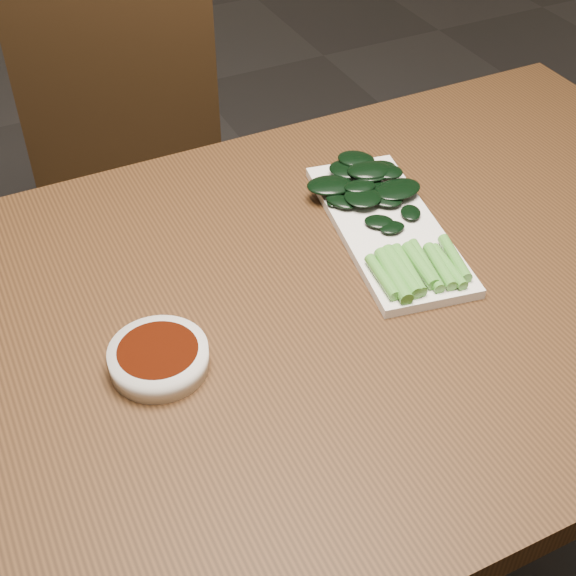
{
  "coord_description": "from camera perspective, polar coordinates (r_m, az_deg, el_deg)",
  "views": [
    {
      "loc": [
        -0.35,
        -0.66,
        1.43
      ],
      "look_at": [
        -0.02,
        0.02,
        0.76
      ],
      "focal_mm": 50.0,
      "sensor_mm": 36.0,
      "label": 1
    }
  ],
  "objects": [
    {
      "name": "table",
      "position": [
        1.07,
        1.29,
        -3.67
      ],
      "size": [
        1.4,
        0.8,
        0.75
      ],
      "color": "#3F2512",
      "rests_on": "ground"
    },
    {
      "name": "chair_far",
      "position": [
        1.67,
        -11.32,
        6.11
      ],
      "size": [
        0.51,
        0.51,
        0.89
      ],
      "rotation": [
        0.0,
        0.0,
        -0.35
      ],
      "color": "black",
      "rests_on": "ground"
    },
    {
      "name": "gai_lan",
      "position": [
        1.13,
        6.69,
        5.53
      ],
      "size": [
        0.17,
        0.34,
        0.02
      ],
      "color": "#52A137",
      "rests_on": "serving_plate"
    },
    {
      "name": "serving_plate",
      "position": [
        1.13,
        7.08,
        4.28
      ],
      "size": [
        0.19,
        0.35,
        0.01
      ],
      "rotation": [
        0.0,
        0.0,
        -0.17
      ],
      "color": "white",
      "rests_on": "table"
    },
    {
      "name": "sauce_bowl",
      "position": [
        0.93,
        -9.17,
        -4.91
      ],
      "size": [
        0.12,
        0.12,
        0.03
      ],
      "color": "white",
      "rests_on": "table"
    }
  ]
}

